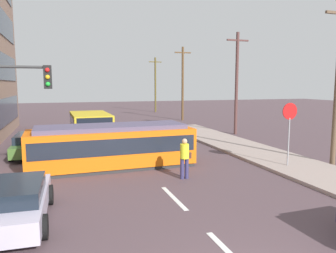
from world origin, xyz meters
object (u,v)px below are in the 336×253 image
(city_bus, at_px, (90,125))
(utility_pole_distant, at_px, (155,84))
(stop_sign, at_px, (289,121))
(parked_sedan_far, at_px, (32,144))
(utility_pole_far, at_px, (183,82))
(utility_pole_mid, at_px, (237,82))
(pedestrian_crossing, at_px, (185,156))
(traffic_light_mast, at_px, (14,101))
(parked_sedan_mid, at_px, (12,202))
(streetcar_tram, at_px, (112,145))

(city_bus, bearing_deg, utility_pole_distant, 62.83)
(stop_sign, bearing_deg, parked_sedan_far, 149.40)
(utility_pole_far, bearing_deg, city_bus, -137.63)
(stop_sign, xyz_separation_m, utility_pole_mid, (3.02, 10.08, 1.86))
(pedestrian_crossing, relative_size, utility_pole_far, 0.21)
(parked_sedan_far, distance_m, traffic_light_mast, 6.94)
(city_bus, bearing_deg, parked_sedan_mid, -103.43)
(parked_sedan_mid, distance_m, utility_pole_far, 27.47)
(pedestrian_crossing, relative_size, utility_pole_distant, 0.22)
(streetcar_tram, height_order, pedestrian_crossing, streetcar_tram)
(streetcar_tram, height_order, utility_pole_mid, utility_pole_mid)
(city_bus, distance_m, utility_pole_distant, 23.68)
(traffic_light_mast, distance_m, utility_pole_far, 24.77)
(pedestrian_crossing, bearing_deg, utility_pole_mid, 51.34)
(streetcar_tram, bearing_deg, parked_sedan_mid, -122.79)
(streetcar_tram, distance_m, utility_pole_mid, 13.27)
(utility_pole_distant, bearing_deg, traffic_light_mast, -114.19)
(parked_sedan_far, relative_size, utility_pole_mid, 0.59)
(utility_pole_mid, bearing_deg, parked_sedan_mid, -138.00)
(city_bus, relative_size, traffic_light_mast, 1.10)
(pedestrian_crossing, bearing_deg, utility_pole_distant, 76.11)
(stop_sign, bearing_deg, utility_pole_distant, 84.98)
(streetcar_tram, height_order, traffic_light_mast, traffic_light_mast)
(city_bus, xyz_separation_m, stop_sign, (7.92, -11.10, 1.14))
(utility_pole_distant, bearing_deg, stop_sign, -95.02)
(city_bus, relative_size, utility_pole_mid, 0.66)
(pedestrian_crossing, relative_size, traffic_light_mast, 0.36)
(pedestrian_crossing, distance_m, traffic_light_mast, 6.71)
(city_bus, distance_m, utility_pole_far, 14.59)
(traffic_light_mast, relative_size, utility_pole_far, 0.60)
(streetcar_tram, xyz_separation_m, utility_pole_far, (10.27, 17.92, 3.05))
(streetcar_tram, height_order, stop_sign, stop_sign)
(city_bus, relative_size, parked_sedan_mid, 1.21)
(city_bus, height_order, utility_pole_far, utility_pole_far)
(city_bus, bearing_deg, parked_sedan_far, -128.89)
(city_bus, height_order, pedestrian_crossing, city_bus)
(streetcar_tram, height_order, utility_pole_distant, utility_pole_distant)
(stop_sign, bearing_deg, streetcar_tram, 159.94)
(utility_pole_mid, bearing_deg, parked_sedan_far, -167.06)
(pedestrian_crossing, distance_m, utility_pole_mid, 13.42)
(utility_pole_far, xyz_separation_m, utility_pole_distant, (0.19, 11.29, -0.12))
(parked_sedan_far, xyz_separation_m, stop_sign, (11.43, -6.76, 1.57))
(utility_pole_mid, relative_size, utility_pole_far, 1.00)
(streetcar_tram, relative_size, traffic_light_mast, 1.63)
(streetcar_tram, relative_size, city_bus, 1.48)
(streetcar_tram, relative_size, utility_pole_mid, 0.98)
(parked_sedan_mid, bearing_deg, stop_sign, 13.78)
(parked_sedan_far, bearing_deg, stop_sign, -30.60)
(streetcar_tram, bearing_deg, utility_pole_distant, 70.29)
(pedestrian_crossing, height_order, parked_sedan_mid, pedestrian_crossing)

